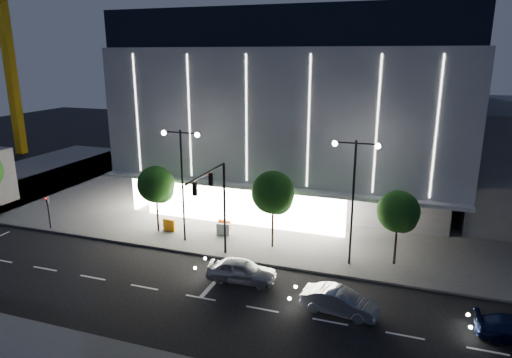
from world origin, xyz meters
The scene contains 16 objects.
ground centered at (0.00, 0.00, 0.00)m, with size 160.00×160.00×0.00m, color black.
sidewalk_museum centered at (5.00, 24.00, 0.07)m, with size 70.00×40.00×0.15m, color #474747.
museum centered at (2.98, 22.31, 9.27)m, with size 30.00×25.80×18.00m.
traffic_mast centered at (1.00, 3.34, 5.03)m, with size 0.33×5.89×7.07m.
street_lamp_west centered at (-3.00, 6.00, 5.96)m, with size 3.16×0.36×9.00m.
street_lamp_east centered at (10.00, 6.00, 5.96)m, with size 3.16×0.36×9.00m.
ped_signal_far centered at (-15.00, 4.50, 1.89)m, with size 0.22×0.24×3.00m.
tower_crane centered at (-40.92, 28.00, 20.51)m, with size 32.00×2.00×28.50m.
tree_left centered at (-5.97, 7.02, 4.03)m, with size 3.02×3.02×5.72m.
tree_mid centered at (4.03, 7.02, 4.33)m, with size 3.25×3.25×6.15m.
tree_right centered at (13.03, 7.02, 3.88)m, with size 2.91×2.91×5.51m.
car_lead centered at (3.64, 1.30, 0.78)m, with size 1.84×4.58×1.56m, color #A4A7AC.
car_second centered at (10.31, -0.39, 0.73)m, with size 1.54×4.41×1.45m, color #B7B8BF.
barrier_a centered at (-5.13, 7.32, 0.65)m, with size 1.10×0.25×1.00m, color orange.
barrier_c centered at (-0.66, 8.60, 0.65)m, with size 1.10×0.25×1.00m, color #D14D0B.
barrier_d centered at (-0.46, 7.87, 0.65)m, with size 1.10×0.25×1.00m, color #BBBBBB.
Camera 1 is at (13.43, -24.10, 14.49)m, focal length 32.00 mm.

